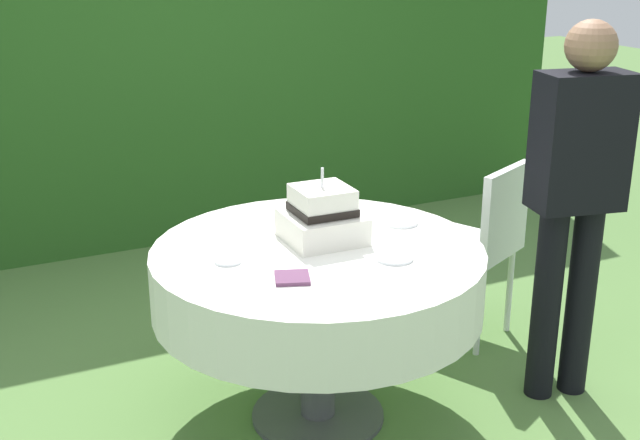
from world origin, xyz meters
TOP-DOWN VIEW (x-y plane):
  - ground_plane at (0.00, 0.00)m, footprint 20.00×20.00m
  - foliage_hedge at (0.00, 2.48)m, footprint 5.89×0.49m
  - cake_table at (0.00, 0.00)m, footprint 1.30×1.30m
  - wedding_cake at (0.06, 0.08)m, footprint 0.30×0.30m
  - serving_plate_near at (0.21, -0.22)m, footprint 0.14×0.14m
  - serving_plate_far at (-0.36, 0.02)m, footprint 0.10×0.10m
  - serving_plate_left at (0.44, 0.11)m, footprint 0.14×0.14m
  - napkin_stack at (-0.21, -0.24)m, footprint 0.16×0.16m
  - garden_chair at (1.02, 0.30)m, footprint 0.53×0.53m
  - standing_person at (1.03, -0.27)m, footprint 0.39×0.27m

SIDE VIEW (x-z plane):
  - ground_plane at x=0.00m, z-range 0.00..0.00m
  - garden_chair at x=1.02m, z-range 0.10..0.99m
  - cake_table at x=0.00m, z-range 0.24..1.00m
  - serving_plate_near at x=0.21m, z-range 0.75..0.76m
  - serving_plate_far at x=-0.36m, z-range 0.75..0.76m
  - serving_plate_left at x=0.44m, z-range 0.75..0.76m
  - napkin_stack at x=-0.21m, z-range 0.75..0.77m
  - wedding_cake at x=0.06m, z-range 0.70..1.00m
  - standing_person at x=1.03m, z-range 0.13..1.73m
  - foliage_hedge at x=0.00m, z-range 0.00..2.24m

